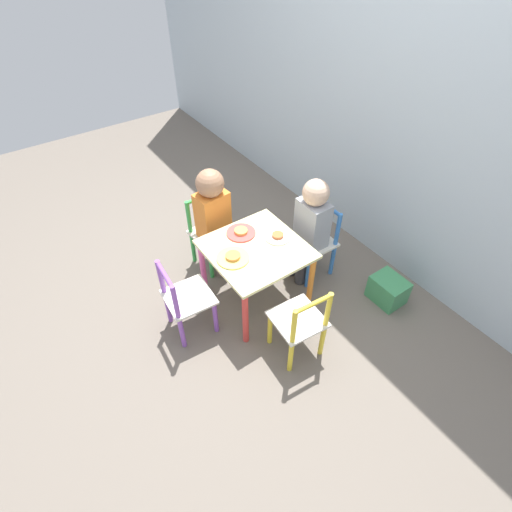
# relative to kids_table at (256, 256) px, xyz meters

# --- Properties ---
(ground_plane) EXTENTS (6.00, 6.00, 0.00)m
(ground_plane) POSITION_rel_kids_table_xyz_m (0.00, 0.00, -0.37)
(ground_plane) COLOR #6B6056
(house_wall) EXTENTS (6.00, 0.06, 2.60)m
(house_wall) POSITION_rel_kids_table_xyz_m (0.00, 0.99, 0.93)
(house_wall) COLOR #B2C1CC
(house_wall) RESTS_ON ground_plane
(kids_table) EXTENTS (0.55, 0.55, 0.44)m
(kids_table) POSITION_rel_kids_table_xyz_m (0.00, 0.00, 0.00)
(kids_table) COLOR beige
(kids_table) RESTS_ON ground_plane
(chair_green) EXTENTS (0.28, 0.28, 0.51)m
(chair_green) POSITION_rel_kids_table_xyz_m (-0.47, -0.05, -0.12)
(chair_green) COLOR silver
(chair_green) RESTS_ON ground_plane
(chair_blue) EXTENTS (0.26, 0.26, 0.51)m
(chair_blue) POSITION_rel_kids_table_xyz_m (0.01, 0.47, -0.12)
(chair_blue) COLOR silver
(chair_blue) RESTS_ON ground_plane
(chair_purple) EXTENTS (0.28, 0.28, 0.51)m
(chair_purple) POSITION_rel_kids_table_xyz_m (-0.03, -0.47, -0.12)
(chair_purple) COLOR silver
(chair_purple) RESTS_ON ground_plane
(chair_yellow) EXTENTS (0.28, 0.28, 0.51)m
(chair_yellow) POSITION_rel_kids_table_xyz_m (0.47, -0.04, -0.12)
(chair_yellow) COLOR silver
(chair_yellow) RESTS_ON ground_plane
(child_left) EXTENTS (0.23, 0.21, 0.76)m
(child_left) POSITION_rel_kids_table_xyz_m (-0.41, -0.04, 0.09)
(child_left) COLOR #7A6B5B
(child_left) RESTS_ON ground_plane
(child_back) EXTENTS (0.20, 0.22, 0.74)m
(child_back) POSITION_rel_kids_table_xyz_m (0.01, 0.41, 0.08)
(child_back) COLOR #38383D
(child_back) RESTS_ON ground_plane
(plate_left) EXTENTS (0.18, 0.18, 0.03)m
(plate_left) POSITION_rel_kids_table_xyz_m (-0.16, 0.00, 0.08)
(plate_left) COLOR #E54C47
(plate_left) RESTS_ON kids_table
(plate_back) EXTENTS (0.15, 0.15, 0.03)m
(plate_back) POSITION_rel_kids_table_xyz_m (0.00, 0.16, 0.08)
(plate_back) COLOR white
(plate_back) RESTS_ON kids_table
(plate_front) EXTENTS (0.19, 0.19, 0.03)m
(plate_front) POSITION_rel_kids_table_xyz_m (-0.00, -0.16, 0.08)
(plate_front) COLOR #EADB66
(plate_front) RESTS_ON kids_table
(storage_bin) EXTENTS (0.21, 0.17, 0.17)m
(storage_bin) POSITION_rel_kids_table_xyz_m (0.50, 0.68, -0.28)
(storage_bin) COLOR #3D8E56
(storage_bin) RESTS_ON ground_plane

